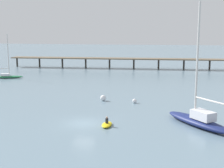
{
  "coord_description": "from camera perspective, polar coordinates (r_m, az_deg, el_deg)",
  "views": [
    {
      "loc": [
        9.59,
        -34.81,
        10.9
      ],
      "look_at": [
        0.0,
        19.05,
        1.5
      ],
      "focal_mm": 50.75,
      "sensor_mm": 36.0,
      "label": 1
    }
  ],
  "objects": [
    {
      "name": "dinghy_yellow",
      "position": [
        36.54,
        -0.94,
        -7.25
      ],
      "size": [
        1.14,
        2.43,
        1.14
      ],
      "color": "yellow",
      "rests_on": "ground_plane"
    },
    {
      "name": "ground_plane",
      "position": [
        37.72,
        -5.12,
        -7.09
      ],
      "size": [
        400.0,
        400.0,
        0.0
      ],
      "primitive_type": "plane",
      "color": "slate"
    },
    {
      "name": "mooring_buoy_inner",
      "position": [
        47.78,
        4.08,
        -3.06
      ],
      "size": [
        0.66,
        0.66,
        0.66
      ],
      "primitive_type": "sphere",
      "color": "silver",
      "rests_on": "ground_plane"
    },
    {
      "name": "mooring_buoy_near",
      "position": [
        49.16,
        -1.6,
        -2.53
      ],
      "size": [
        0.9,
        0.9,
        0.9
      ],
      "primitive_type": "sphere",
      "color": "silver",
      "rests_on": "ground_plane"
    },
    {
      "name": "pier",
      "position": [
        90.25,
        12.73,
        4.92
      ],
      "size": [
        71.85,
        7.15,
        7.03
      ],
      "color": "brown",
      "rests_on": "ground_plane"
    },
    {
      "name": "sailboat_green",
      "position": [
        76.05,
        -18.32,
        1.49
      ],
      "size": [
        6.88,
        3.72,
        9.93
      ],
      "color": "#287F4C",
      "rests_on": "ground_plane"
    },
    {
      "name": "sailboat_navy",
      "position": [
        37.72,
        15.33,
        -6.06
      ],
      "size": [
        7.83,
        8.98,
        14.0
      ],
      "color": "navy",
      "rests_on": "ground_plane"
    }
  ]
}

